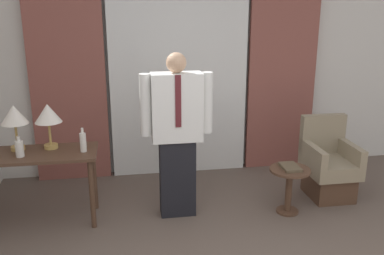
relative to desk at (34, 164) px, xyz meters
The scene contains 13 objects.
wall_back 2.13m from the desk, 37.84° to the left, with size 10.00×0.06×2.70m.
curtain_sheer_center 2.04m from the desk, 34.79° to the left, with size 1.70×0.06×2.58m.
curtain_drape_left 1.31m from the desk, 77.12° to the left, with size 0.88×0.06×2.58m.
curtain_drape_right 3.19m from the desk, 20.68° to the left, with size 0.88×0.06×2.58m.
desk is the anchor object (origin of this frame).
table_lamp_left 0.49m from the desk, 143.77° to the left, with size 0.26×0.26×0.45m.
table_lamp_right 0.49m from the desk, 36.23° to the left, with size 0.26×0.26×0.45m.
bottle_near_edge 0.23m from the desk, 137.05° to the right, with size 0.08×0.08×0.20m.
bottle_by_lamp 0.53m from the desk, ahead, with size 0.06×0.06×0.24m.
person 1.43m from the desk, ahead, with size 0.72×0.24×1.68m.
armchair 3.16m from the desk, ahead, with size 0.52×0.59×0.90m.
side_table 2.58m from the desk, ahead, with size 0.42×0.42×0.49m.
book 2.57m from the desk, ahead, with size 0.17×0.26×0.03m.
Camera 1 is at (-0.70, -2.17, 2.15)m, focal length 40.00 mm.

